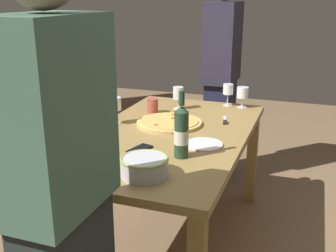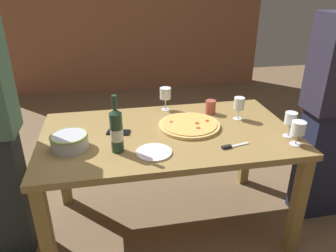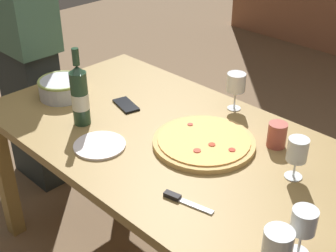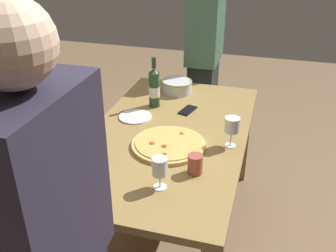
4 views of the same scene
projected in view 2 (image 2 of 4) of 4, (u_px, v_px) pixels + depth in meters
ground_plane at (168, 223)px, 2.38m from camera, size 8.00×8.00×0.00m
dining_table at (168, 145)px, 2.10m from camera, size 1.60×0.90×0.75m
pizza at (189, 125)px, 2.12m from camera, size 0.40×0.40×0.03m
serving_bowl at (69, 141)px, 1.84m from camera, size 0.22×0.22×0.09m
wine_bottle at (116, 130)px, 1.78m from camera, size 0.07×0.07×0.33m
wine_glass_near_pizza at (291, 120)px, 1.95m from camera, size 0.07×0.07×0.16m
wine_glass_by_bottle at (165, 94)px, 2.34m from camera, size 0.08×0.08×0.17m
wine_glass_far_left at (239, 104)px, 2.20m from camera, size 0.07×0.07×0.16m
wine_glass_far_right at (298, 129)px, 1.86m from camera, size 0.08×0.08×0.15m
cup_amber at (211, 107)px, 2.31m from camera, size 0.07×0.07×0.10m
side_plate at (154, 152)px, 1.81m from camera, size 0.20×0.20×0.01m
cell_phone at (118, 132)px, 2.04m from camera, size 0.16×0.10×0.01m
pizza_knife at (232, 146)px, 1.87m from camera, size 0.18×0.06×0.02m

